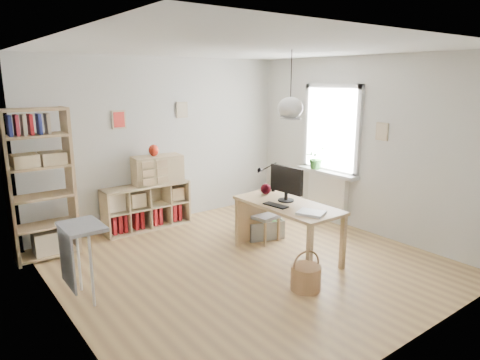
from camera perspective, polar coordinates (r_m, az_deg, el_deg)
ground at (r=5.71m, az=1.04°, el=-11.02°), size 4.50×4.50×0.00m
room_shell at (r=5.46m, az=6.73°, el=9.54°), size 4.50×4.50×4.50m
window_unit at (r=7.23m, az=12.16°, el=6.66°), size 0.07×1.16×1.46m
radiator at (r=7.42m, az=11.55°, el=-2.21°), size 0.10×0.80×0.80m
windowsill at (r=7.28m, az=11.45°, el=0.99°), size 0.22×1.20×0.06m
desk at (r=5.71m, az=6.36°, el=-4.05°), size 0.70×1.50×0.75m
cube_shelf at (r=7.05m, az=-12.57°, el=-3.93°), size 1.40×0.38×0.72m
tall_bookshelf at (r=6.13m, az=-25.18°, el=0.14°), size 0.80×0.38×2.00m
side_table at (r=4.89m, az=-20.98°, el=-7.77°), size 0.40×0.55×0.85m
chair at (r=6.33m, az=2.85°, el=-4.42°), size 0.42×0.42×0.74m
wicker_basket at (r=5.05m, az=8.76°, el=-12.62°), size 0.35×0.34×0.48m
storage_chest at (r=6.60m, az=3.01°, el=-5.82°), size 0.71×0.76×0.58m
monitor at (r=5.73m, az=6.20°, el=-0.24°), size 0.22×0.54×0.47m
keyboard at (r=5.56m, az=4.78°, el=-3.38°), size 0.17×0.36×0.02m
task_lamp at (r=6.05m, az=3.50°, el=0.66°), size 0.38×0.14×0.41m
yarn_ball at (r=6.09m, az=3.48°, el=-1.21°), size 0.15×0.15×0.15m
paper_tray at (r=5.28m, az=9.46°, el=-4.35°), size 0.36×0.39×0.03m
drawer_chest at (r=6.95m, az=-10.94°, el=1.39°), size 0.81×0.44×0.44m
red_vase at (r=6.88m, az=-11.44°, el=3.90°), size 0.16×0.16×0.19m
potted_plant at (r=7.38m, az=10.06°, el=2.94°), size 0.40×0.37×0.38m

